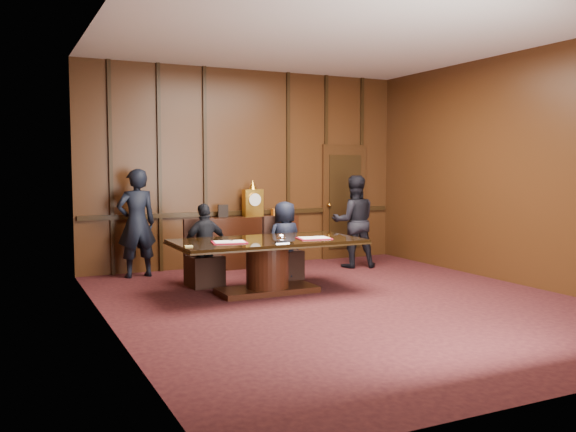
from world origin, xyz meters
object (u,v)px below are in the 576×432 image
at_px(sideboard, 253,239).
at_px(conference_table, 267,257).
at_px(signatory_right, 285,241).
at_px(witness_right, 354,221).
at_px(witness_left, 137,223).
at_px(signatory_left, 205,245).

relative_size(sideboard, conference_table, 0.61).
bearing_deg(signatory_right, conference_table, 44.38).
bearing_deg(signatory_right, witness_right, -167.01).
relative_size(sideboard, signatory_right, 1.29).
bearing_deg(conference_table, witness_left, 124.09).
xyz_separation_m(sideboard, conference_table, (-0.69, -2.21, 0.02)).
xyz_separation_m(signatory_left, witness_right, (2.93, 0.58, 0.19)).
distance_m(conference_table, signatory_right, 1.04).
bearing_deg(sideboard, signatory_left, -133.47).
height_order(signatory_right, witness_right, witness_right).
bearing_deg(conference_table, sideboard, 72.67).
bearing_deg(witness_right, witness_left, 8.02).
distance_m(signatory_left, witness_left, 1.48).
relative_size(signatory_left, signatory_right, 1.00).
xyz_separation_m(conference_table, signatory_left, (-0.65, 0.80, 0.11)).
bearing_deg(conference_table, witness_right, 31.16).
distance_m(signatory_left, signatory_right, 1.30).
bearing_deg(witness_left, conference_table, 117.78).
relative_size(sideboard, witness_right, 0.98).
height_order(conference_table, witness_right, witness_right).
height_order(signatory_left, witness_right, witness_right).
bearing_deg(witness_right, signatory_right, 38.02).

